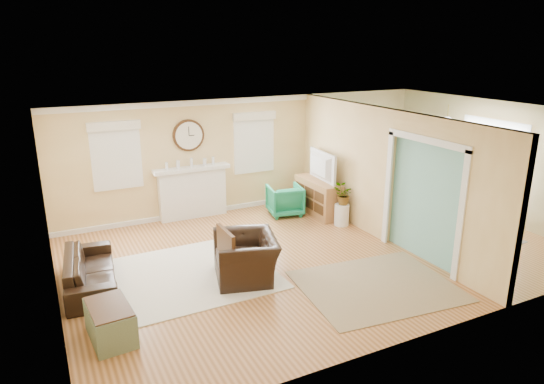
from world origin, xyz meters
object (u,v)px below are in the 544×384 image
object	(u,v)px
credenza	(318,197)
dining_table	(429,213)
sofa	(90,270)
green_chair	(285,200)
eames_chair	(246,257)

from	to	relation	value
credenza	dining_table	bearing A→B (deg)	-47.92
sofa	dining_table	world-z (taller)	dining_table
green_chair	dining_table	distance (m)	3.16
green_chair	credenza	distance (m)	0.76
eames_chair	credenza	size ratio (longest dim) A/B	0.81
green_chair	dining_table	bearing A→B (deg)	148.82
sofa	credenza	distance (m)	5.29
eames_chair	credenza	xyz separation A→B (m)	(2.75, 2.20, 0.03)
sofa	dining_table	bearing A→B (deg)	-88.22
sofa	eames_chair	size ratio (longest dim) A/B	1.68
sofa	credenza	world-z (taller)	credenza
dining_table	green_chair	bearing A→B (deg)	51.90
eames_chair	green_chair	size ratio (longest dim) A/B	1.50
dining_table	credenza	bearing A→B (deg)	46.16
eames_chair	sofa	bearing A→B (deg)	-94.41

